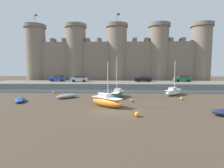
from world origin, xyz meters
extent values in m
plane|color=#4C3D2D|center=(0.00, 0.00, 0.00)|extent=(160.00, 160.00, 0.00)
cube|color=#3D4C56|center=(0.00, 15.95, 0.05)|extent=(80.00, 4.50, 0.10)
cube|color=slate|center=(0.00, 23.20, 0.65)|extent=(60.32, 10.00, 1.31)
cube|color=#7A6B5B|center=(0.00, 32.72, 6.10)|extent=(48.32, 2.80, 12.21)
cylinder|color=#7A6B5B|center=(-24.16, 32.72, 8.20)|extent=(5.64, 5.64, 16.39)
cylinder|color=#706254|center=(-24.16, 32.72, 16.89)|extent=(6.32, 6.32, 1.00)
cylinder|color=#4C4742|center=(-24.16, 32.72, 18.89)|extent=(0.10, 0.10, 3.00)
cube|color=#19591E|center=(-23.71, 32.72, 20.09)|extent=(0.80, 0.04, 0.50)
cylinder|color=#7A6B5B|center=(-12.08, 32.72, 8.20)|extent=(5.64, 5.64, 16.39)
cylinder|color=#706254|center=(-12.08, 32.72, 16.89)|extent=(6.32, 6.32, 1.00)
cylinder|color=#7A6B5B|center=(0.00, 32.72, 8.20)|extent=(5.64, 5.64, 16.39)
cylinder|color=#706254|center=(0.00, 32.72, 16.89)|extent=(6.32, 6.32, 1.00)
cylinder|color=#4C4742|center=(0.00, 32.72, 18.89)|extent=(0.10, 0.10, 3.00)
cube|color=#19591E|center=(0.45, 32.72, 20.09)|extent=(0.80, 0.04, 0.50)
cylinder|color=#7A6B5B|center=(12.08, 32.72, 8.20)|extent=(5.64, 5.64, 16.39)
cylinder|color=#706254|center=(12.08, 32.72, 16.89)|extent=(6.32, 6.32, 1.00)
cylinder|color=#7A6B5B|center=(24.16, 32.72, 8.20)|extent=(5.64, 5.64, 16.39)
cylinder|color=#706254|center=(24.16, 32.72, 16.89)|extent=(6.32, 6.32, 1.00)
cube|color=#746557|center=(-18.81, 32.72, 12.76)|extent=(1.10, 2.52, 1.10)
cube|color=#746557|center=(-15.39, 32.72, 12.76)|extent=(1.10, 2.52, 1.10)
cube|color=#746557|center=(-8.55, 32.72, 12.76)|extent=(1.10, 2.52, 1.10)
cube|color=#746557|center=(-5.13, 32.72, 12.76)|extent=(1.10, 2.52, 1.10)
cube|color=#746557|center=(5.13, 32.72, 12.76)|extent=(1.10, 2.52, 1.10)
cube|color=#746557|center=(8.55, 32.72, 12.76)|extent=(1.10, 2.52, 1.10)
cube|color=#746557|center=(15.39, 32.72, 12.76)|extent=(1.10, 2.52, 1.10)
cube|color=#746557|center=(18.81, 32.72, 12.76)|extent=(1.10, 2.52, 1.10)
ellipsoid|color=#234793|center=(-13.43, 4.62, 0.29)|extent=(2.54, 3.64, 0.58)
ellipsoid|color=blue|center=(-13.43, 4.62, 0.35)|extent=(2.03, 2.96, 0.32)
cube|color=beige|center=(-13.53, 4.86, 0.39)|extent=(1.10, 0.62, 0.06)
cube|color=beige|center=(-12.91, 3.41, 0.37)|extent=(0.77, 0.54, 0.08)
ellipsoid|color=orange|center=(-1.04, 2.04, 0.59)|extent=(4.55, 4.08, 1.18)
cube|color=silver|center=(-1.04, 2.04, 1.14)|extent=(3.98, 3.56, 0.08)
cube|color=silver|center=(-1.32, 2.27, 1.40)|extent=(1.60, 1.54, 0.44)
cylinder|color=silver|center=(-0.86, 1.89, 3.34)|extent=(0.10, 0.10, 4.32)
cylinder|color=silver|center=(-1.41, 2.34, 1.63)|extent=(1.70, 1.41, 0.08)
ellipsoid|color=silver|center=(10.06, 11.51, 0.49)|extent=(4.31, 4.40, 0.97)
cube|color=silver|center=(10.06, 11.51, 0.93)|extent=(3.76, 3.84, 0.08)
cube|color=silver|center=(9.82, 11.25, 1.19)|extent=(1.58, 1.59, 0.44)
cylinder|color=silver|center=(10.23, 11.68, 3.50)|extent=(0.10, 0.10, 5.05)
cylinder|color=silver|center=(9.73, 11.17, 1.42)|extent=(1.55, 1.60, 0.08)
ellipsoid|color=gray|center=(-7.64, 7.83, 0.34)|extent=(3.50, 3.38, 0.69)
ellipsoid|color=silver|center=(-7.64, 7.83, 0.40)|extent=(2.84, 2.73, 0.38)
cube|color=beige|center=(-7.84, 7.65, 0.44)|extent=(0.89, 0.94, 0.06)
cube|color=beige|center=(-6.62, 8.78, 0.42)|extent=(0.69, 0.71, 0.08)
ellipsoid|color=#1E6B47|center=(0.22, 8.82, 0.47)|extent=(2.62, 5.08, 0.94)
cube|color=silver|center=(0.22, 8.82, 0.90)|extent=(2.27, 4.46, 0.08)
cube|color=silver|center=(0.32, 9.17, 1.16)|extent=(1.24, 1.56, 0.44)
cylinder|color=silver|center=(0.16, 8.59, 3.66)|extent=(0.10, 0.10, 5.44)
cylinder|color=silver|center=(0.35, 9.29, 1.39)|extent=(0.65, 2.14, 0.08)
sphere|color=orange|center=(-11.60, 12.51, 0.20)|extent=(0.41, 0.41, 0.41)
sphere|color=orange|center=(2.24, -2.28, 0.25)|extent=(0.50, 0.50, 0.50)
sphere|color=orange|center=(9.82, 6.96, 0.22)|extent=(0.44, 0.44, 0.44)
sphere|color=orange|center=(2.30, 5.16, 0.22)|extent=(0.45, 0.45, 0.45)
cube|color=#1E6638|center=(16.39, 25.17, 1.91)|extent=(4.11, 1.73, 0.80)
cube|color=#2D3842|center=(16.54, 25.17, 2.61)|extent=(2.26, 1.51, 0.64)
cylinder|color=black|center=(15.11, 24.33, 1.63)|extent=(0.64, 0.18, 0.64)
cylinder|color=black|center=(15.12, 26.03, 1.63)|extent=(0.64, 0.18, 0.64)
cylinder|color=black|center=(17.65, 24.31, 1.63)|extent=(0.64, 0.18, 0.64)
cylinder|color=black|center=(17.66, 26.01, 1.63)|extent=(0.64, 0.18, 0.64)
cube|color=#263F99|center=(-15.09, 25.15, 1.91)|extent=(4.11, 1.73, 0.80)
cube|color=#2D3842|center=(-14.94, 25.15, 2.61)|extent=(2.26, 1.51, 0.64)
cylinder|color=black|center=(-16.37, 24.31, 1.63)|extent=(0.64, 0.18, 0.64)
cylinder|color=black|center=(-16.35, 26.01, 1.63)|extent=(0.64, 0.18, 0.64)
cylinder|color=black|center=(-13.82, 24.30, 1.63)|extent=(0.64, 0.18, 0.64)
cylinder|color=black|center=(-13.81, 26.00, 1.63)|extent=(0.64, 0.18, 0.64)
cube|color=black|center=(6.53, 24.52, 1.91)|extent=(4.11, 1.73, 0.80)
cube|color=#2D3842|center=(6.68, 24.52, 2.61)|extent=(2.26, 1.51, 0.64)
cylinder|color=black|center=(5.26, 23.68, 1.63)|extent=(0.64, 0.18, 0.64)
cylinder|color=black|center=(5.27, 25.38, 1.63)|extent=(0.64, 0.18, 0.64)
cylinder|color=black|center=(7.80, 23.67, 1.63)|extent=(0.64, 0.18, 0.64)
cylinder|color=black|center=(7.81, 25.37, 1.63)|extent=(0.64, 0.18, 0.64)
cube|color=#B2B5B7|center=(-9.24, 23.90, 1.91)|extent=(4.11, 1.73, 0.80)
cube|color=#2D3842|center=(-9.09, 23.90, 2.61)|extent=(2.26, 1.51, 0.64)
cylinder|color=black|center=(-10.52, 23.06, 1.63)|extent=(0.64, 0.18, 0.64)
cylinder|color=black|center=(-10.51, 24.76, 1.63)|extent=(0.64, 0.18, 0.64)
cylinder|color=black|center=(-7.98, 23.04, 1.63)|extent=(0.64, 0.18, 0.64)
cylinder|color=black|center=(-7.97, 24.74, 1.63)|extent=(0.64, 0.18, 0.64)
camera|label=1|loc=(0.38, -19.07, 4.79)|focal=28.00mm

